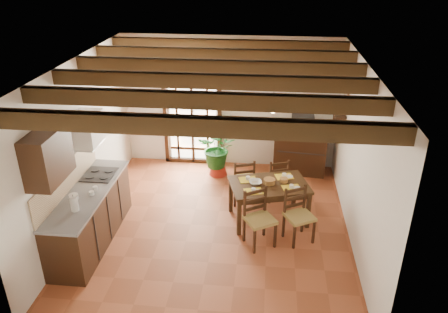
# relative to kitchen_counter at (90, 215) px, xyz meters

# --- Properties ---
(ground_plane) EXTENTS (5.00, 5.00, 0.00)m
(ground_plane) POSITION_rel_kitchen_counter_xyz_m (1.96, 0.60, -0.47)
(ground_plane) COLOR brown
(room_shell) EXTENTS (4.52, 5.02, 2.81)m
(room_shell) POSITION_rel_kitchen_counter_xyz_m (1.96, 0.60, 1.34)
(room_shell) COLOR silver
(room_shell) RESTS_ON ground_plane
(ceiling_beams) EXTENTS (4.50, 4.34, 0.20)m
(ceiling_beams) POSITION_rel_kitchen_counter_xyz_m (1.96, 0.60, 2.22)
(ceiling_beams) COLOR #301F0E
(ceiling_beams) RESTS_ON room_shell
(french_door) EXTENTS (1.26, 0.11, 2.32)m
(french_door) POSITION_rel_kitchen_counter_xyz_m (1.16, 3.05, 0.70)
(french_door) COLOR white
(french_door) RESTS_ON ground_plane
(kitchen_counter) EXTENTS (0.64, 2.25, 1.38)m
(kitchen_counter) POSITION_rel_kitchen_counter_xyz_m (0.00, 0.00, 0.00)
(kitchen_counter) COLOR black
(kitchen_counter) RESTS_ON ground_plane
(upper_cabinet) EXTENTS (0.35, 0.80, 0.70)m
(upper_cabinet) POSITION_rel_kitchen_counter_xyz_m (-0.12, -0.70, 1.38)
(upper_cabinet) COLOR black
(upper_cabinet) RESTS_ON room_shell
(range_hood) EXTENTS (0.38, 0.60, 0.54)m
(range_hood) POSITION_rel_kitchen_counter_xyz_m (-0.09, 0.55, 1.26)
(range_hood) COLOR white
(range_hood) RESTS_ON room_shell
(counter_items) EXTENTS (0.50, 1.43, 0.25)m
(counter_items) POSITION_rel_kitchen_counter_xyz_m (0.00, 0.09, 0.49)
(counter_items) COLOR black
(counter_items) RESTS_ON kitchen_counter
(dining_table) EXTENTS (1.49, 1.17, 0.71)m
(dining_table) POSITION_rel_kitchen_counter_xyz_m (2.84, 0.92, 0.15)
(dining_table) COLOR #342111
(dining_table) RESTS_ON ground_plane
(chair_near_left) EXTENTS (0.59, 0.58, 0.94)m
(chair_near_left) POSITION_rel_kitchen_counter_xyz_m (2.71, 0.18, -0.18)
(chair_near_left) COLOR #A38945
(chair_near_left) RESTS_ON ground_plane
(chair_near_right) EXTENTS (0.56, 0.55, 0.91)m
(chair_near_right) POSITION_rel_kitchen_counter_xyz_m (3.34, 0.37, -0.19)
(chair_near_right) COLOR #A38945
(chair_near_right) RESTS_ON ground_plane
(chair_far_left) EXTENTS (0.52, 0.51, 0.90)m
(chair_far_left) POSITION_rel_kitchen_counter_xyz_m (2.34, 1.47, -0.19)
(chair_far_left) COLOR #A38945
(chair_far_left) RESTS_ON ground_plane
(chair_far_right) EXTENTS (0.50, 0.49, 0.86)m
(chair_far_right) POSITION_rel_kitchen_counter_xyz_m (2.97, 1.65, -0.20)
(chair_far_right) COLOR #A38945
(chair_far_right) RESTS_ON ground_plane
(table_setting) EXTENTS (0.95, 0.64, 0.09)m
(table_setting) POSITION_rel_kitchen_counter_xyz_m (2.84, 0.92, 0.23)
(table_setting) COLOR yellow
(table_setting) RESTS_ON dining_table
(table_bowl) EXTENTS (0.25, 0.25, 0.05)m
(table_bowl) POSITION_rel_kitchen_counter_xyz_m (2.60, 0.90, 0.26)
(table_bowl) COLOR white
(table_bowl) RESTS_ON dining_table
(sideboard) EXTENTS (1.12, 0.59, 0.91)m
(sideboard) POSITION_rel_kitchen_counter_xyz_m (3.48, 2.83, -0.02)
(sideboard) COLOR black
(sideboard) RESTS_ON ground_plane
(crt_tv) EXTENTS (0.47, 0.44, 0.39)m
(crt_tv) POSITION_rel_kitchen_counter_xyz_m (3.48, 2.82, 0.63)
(crt_tv) COLOR black
(crt_tv) RESTS_ON sideboard
(fuse_box) EXTENTS (0.25, 0.03, 0.32)m
(fuse_box) POSITION_rel_kitchen_counter_xyz_m (3.46, 3.08, 1.28)
(fuse_box) COLOR white
(fuse_box) RESTS_ON room_shell
(plant_pot) EXTENTS (0.39, 0.39, 0.24)m
(plant_pot) POSITION_rel_kitchen_counter_xyz_m (1.77, 2.51, -0.36)
(plant_pot) COLOR maroon
(plant_pot) RESTS_ON ground_plane
(potted_plant) EXTENTS (2.14, 1.88, 2.22)m
(potted_plant) POSITION_rel_kitchen_counter_xyz_m (1.77, 2.51, 0.10)
(potted_plant) COLOR #144C19
(potted_plant) RESTS_ON ground_plane
(wall_shelf) EXTENTS (0.20, 0.42, 0.20)m
(wall_shelf) POSITION_rel_kitchen_counter_xyz_m (4.10, 2.20, 1.04)
(wall_shelf) COLOR black
(wall_shelf) RESTS_ON room_shell
(shelf_vase) EXTENTS (0.15, 0.15, 0.15)m
(shelf_vase) POSITION_rel_kitchen_counter_xyz_m (4.10, 2.20, 1.18)
(shelf_vase) COLOR #B2BFB2
(shelf_vase) RESTS_ON wall_shelf
(shelf_flowers) EXTENTS (0.14, 0.14, 0.36)m
(shelf_flowers) POSITION_rel_kitchen_counter_xyz_m (4.10, 2.20, 1.38)
(shelf_flowers) COLOR yellow
(shelf_flowers) RESTS_ON shelf_vase
(framed_picture) EXTENTS (0.03, 0.32, 0.32)m
(framed_picture) POSITION_rel_kitchen_counter_xyz_m (4.18, 2.20, 1.58)
(framed_picture) COLOR brown
(framed_picture) RESTS_ON room_shell
(pendant_lamp) EXTENTS (0.36, 0.36, 0.84)m
(pendant_lamp) POSITION_rel_kitchen_counter_xyz_m (2.84, 1.02, 1.60)
(pendant_lamp) COLOR black
(pendant_lamp) RESTS_ON room_shell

